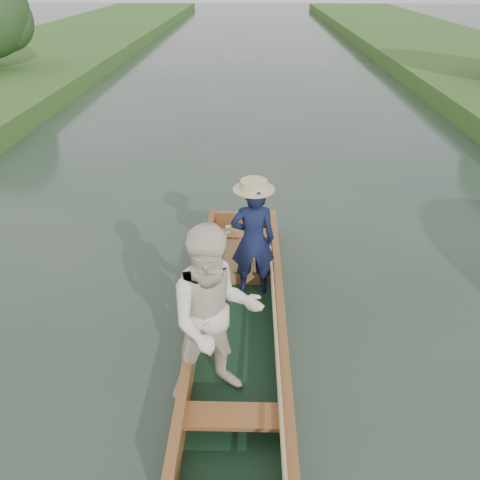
{
  "coord_description": "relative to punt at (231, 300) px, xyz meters",
  "views": [
    {
      "loc": [
        0.13,
        -4.57,
        3.99
      ],
      "look_at": [
        0.0,
        0.6,
        0.95
      ],
      "focal_mm": 35.0,
      "sensor_mm": 36.0,
      "label": 1
    }
  ],
  "objects": [
    {
      "name": "trees_far",
      "position": [
        1.67,
        12.93,
        1.73
      ],
      "size": [
        23.03,
        5.5,
        4.39
      ],
      "color": "#47331E",
      "rests_on": "ground"
    },
    {
      "name": "punt",
      "position": [
        0.0,
        0.0,
        0.0
      ],
      "size": [
        1.32,
        5.17,
        2.05
      ],
      "color": "black",
      "rests_on": "ground"
    },
    {
      "name": "ground",
      "position": [
        0.08,
        0.36,
        -0.72
      ],
      "size": [
        120.0,
        120.0,
        0.0
      ],
      "primitive_type": "plane",
      "color": "#283D30",
      "rests_on": "ground"
    }
  ]
}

